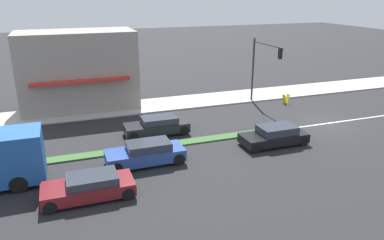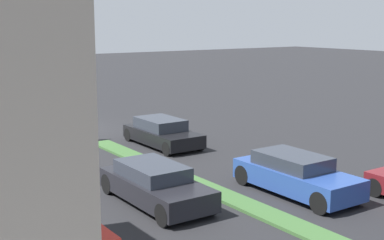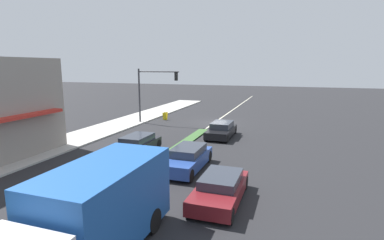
% 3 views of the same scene
% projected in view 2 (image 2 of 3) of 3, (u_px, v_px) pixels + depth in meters
% --- Properties ---
extents(ground_plane, '(160.00, 160.00, 0.00)m').
position_uv_depth(ground_plane, '(324.00, 240.00, 14.22)').
color(ground_plane, '#232326').
extents(lane_marking_center, '(0.16, 60.00, 0.01)m').
position_uv_depth(lane_marking_center, '(68.00, 129.00, 28.81)').
color(lane_marking_center, beige).
rests_on(lane_marking_center, ground).
extents(coupe_blue, '(1.84, 4.53, 1.34)m').
position_uv_depth(coupe_blue, '(295.00, 175.00, 17.96)').
color(coupe_blue, '#284793').
rests_on(coupe_blue, ground).
extents(suv_black, '(1.90, 4.37, 1.27)m').
position_uv_depth(suv_black, '(162.00, 133.00, 24.96)').
color(suv_black, black).
rests_on(suv_black, ground).
extents(sedan_dark, '(1.84, 4.47, 1.27)m').
position_uv_depth(sedan_dark, '(155.00, 184.00, 16.99)').
color(sedan_dark, black).
rests_on(sedan_dark, ground).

